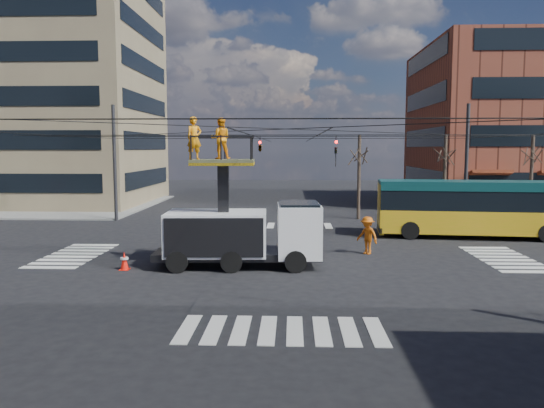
{
  "coord_description": "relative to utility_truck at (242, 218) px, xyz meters",
  "views": [
    {
      "loc": [
        0.3,
        -24.23,
        5.02
      ],
      "look_at": [
        -0.73,
        2.25,
        2.24
      ],
      "focal_mm": 35.0,
      "sensor_mm": 36.0,
      "label": 1
    }
  ],
  "objects": [
    {
      "name": "utility_truck",
      "position": [
        0.0,
        0.0,
        0.0
      ],
      "size": [
        7.1,
        2.92,
        6.33
      ],
      "rotation": [
        0.0,
        0.0,
        0.05
      ],
      "color": "black",
      "rests_on": "ground"
    },
    {
      "name": "flagger",
      "position": [
        5.69,
        2.86,
        -1.17
      ],
      "size": [
        1.29,
        1.31,
        1.8
      ],
      "primitive_type": "imported",
      "rotation": [
        0.0,
        0.0,
        -0.81
      ],
      "color": "#D0580D",
      "rests_on": "ground"
    },
    {
      "name": "city_bus",
      "position": [
        12.6,
        7.89,
        -0.35
      ],
      "size": [
        11.27,
        3.68,
        3.2
      ],
      "rotation": [
        0.0,
        0.0,
        -0.1
      ],
      "color": "gold",
      "rests_on": "ground"
    },
    {
      "name": "worker_ground",
      "position": [
        -2.23,
        1.94,
        -1.09
      ],
      "size": [
        0.72,
        1.23,
        1.97
      ],
      "primitive_type": "imported",
      "rotation": [
        0.0,
        0.0,
        1.35
      ],
      "color": "orange",
      "rests_on": "ground"
    },
    {
      "name": "ground",
      "position": [
        1.83,
        2.01,
        -2.07
      ],
      "size": [
        120.0,
        120.0,
        0.0
      ],
      "primitive_type": "plane",
      "color": "black",
      "rests_on": "ground"
    },
    {
      "name": "building_ne",
      "position": [
        23.81,
        25.98,
        4.93
      ],
      "size": [
        20.06,
        16.06,
        14.0
      ],
      "color": "brown",
      "rests_on": "ground"
    },
    {
      "name": "overhead_network",
      "position": [
        1.76,
        2.41,
        2.22
      ],
      "size": [
        24.24,
        24.24,
        8.0
      ],
      "color": "#2D2D30",
      "rests_on": "ground"
    },
    {
      "name": "crosswalks",
      "position": [
        1.83,
        2.01,
        -2.06
      ],
      "size": [
        22.4,
        22.4,
        0.02
      ],
      "primitive_type": null,
      "color": "silver",
      "rests_on": "ground"
    },
    {
      "name": "traffic_cone",
      "position": [
        -4.85,
        -0.85,
        -1.7
      ],
      "size": [
        0.36,
        0.36,
        0.75
      ],
      "primitive_type": "cone",
      "color": "#FD170A",
      "rests_on": "ground"
    },
    {
      "name": "tree_b",
      "position": [
        12.83,
        15.51,
        2.56
      ],
      "size": [
        2.0,
        2.0,
        6.0
      ],
      "color": "#382B21",
      "rests_on": "ground"
    },
    {
      "name": "sidewalk_nw",
      "position": [
        -19.17,
        23.01,
        -2.01
      ],
      "size": [
        18.0,
        18.0,
        0.12
      ],
      "primitive_type": "cube",
      "color": "slate",
      "rests_on": "ground"
    },
    {
      "name": "tree_a",
      "position": [
        6.83,
        15.51,
        2.56
      ],
      "size": [
        2.0,
        2.0,
        6.0
      ],
      "color": "#382B21",
      "rests_on": "ground"
    },
    {
      "name": "sidewalk_ne",
      "position": [
        22.83,
        23.01,
        -2.01
      ],
      "size": [
        18.0,
        18.0,
        0.12
      ],
      "primitive_type": "cube",
      "color": "slate",
      "rests_on": "ground"
    },
    {
      "name": "tree_c",
      "position": [
        18.83,
        15.51,
        2.56
      ],
      "size": [
        2.0,
        2.0,
        6.0
      ],
      "color": "#382B21",
      "rests_on": "ground"
    },
    {
      "name": "building_tower",
      "position": [
        -20.15,
        25.98,
        12.93
      ],
      "size": [
        18.06,
        16.06,
        30.0
      ],
      "color": "#7B6B4E",
      "rests_on": "ground"
    }
  ]
}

